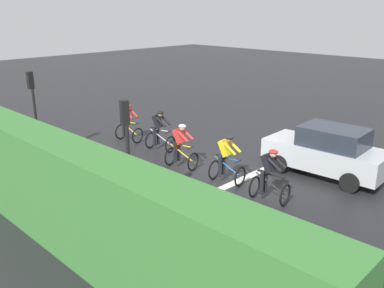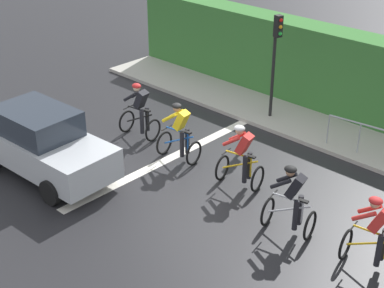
{
  "view_description": "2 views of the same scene",
  "coord_description": "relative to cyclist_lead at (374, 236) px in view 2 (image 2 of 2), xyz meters",
  "views": [
    {
      "loc": [
        -10.37,
        -8.7,
        5.56
      ],
      "look_at": [
        0.35,
        1.72,
        0.7
      ],
      "focal_mm": 39.05,
      "sensor_mm": 36.0,
      "label": 1
    },
    {
      "loc": [
        9.64,
        9.43,
        7.79
      ],
      "look_at": [
        -0.06,
        0.19,
        0.81
      ],
      "focal_mm": 54.48,
      "sensor_mm": 36.0,
      "label": 2
    }
  ],
  "objects": [
    {
      "name": "pedestrian_railing_kerbside",
      "position": [
        -4.14,
        -2.15,
        -0.04
      ],
      "size": [
        0.34,
        2.79,
        1.03
      ],
      "color": "#999EA3",
      "rests_on": "ground"
    },
    {
      "name": "car_silver",
      "position": [
        2.36,
        -8.11,
        0.08
      ],
      "size": [
        2.03,
        4.17,
        1.76
      ],
      "color": "#B7BCC1",
      "rests_on": "ground"
    },
    {
      "name": "cyclist_mid",
      "position": [
        -0.67,
        -3.97,
        0.0
      ],
      "size": [
        0.86,
        1.18,
        1.66
      ],
      "color": "black",
      "rests_on": "ground"
    },
    {
      "name": "cyclist_lead",
      "position": [
        0.0,
        0.0,
        0.0
      ],
      "size": [
        0.82,
        1.16,
        1.66
      ],
      "color": "black",
      "rests_on": "ground"
    },
    {
      "name": "stone_wall_low",
      "position": [
        -5.94,
        -3.55,
        -0.58
      ],
      "size": [
        0.44,
        18.61,
        0.44
      ],
      "primitive_type": "cube",
      "color": "gray",
      "rests_on": "ground"
    },
    {
      "name": "road_marking_stop_line",
      "position": [
        -0.28,
        -6.29,
        -0.79
      ],
      "size": [
        7.0,
        0.3,
        0.01
      ],
      "primitive_type": "cube",
      "color": "silver",
      "rests_on": "ground"
    },
    {
      "name": "sidewalk_kerb",
      "position": [
        -5.04,
        -3.55,
        -0.74
      ],
      "size": [
        2.8,
        18.61,
        0.12
      ],
      "primitive_type": "cube",
      "color": "#ADA89E",
      "rests_on": "ground"
    },
    {
      "name": "cyclist_trailing",
      "position": [
        -0.77,
        -7.87,
        0.0
      ],
      "size": [
        0.81,
        1.16,
        1.66
      ],
      "color": "black",
      "rests_on": "ground"
    },
    {
      "name": "cyclist_fourth",
      "position": [
        -0.57,
        -6.04,
        0.0
      ],
      "size": [
        0.81,
        1.16,
        1.66
      ],
      "color": "black",
      "rests_on": "ground"
    },
    {
      "name": "hedge_wall",
      "position": [
        -6.24,
        -3.55,
        0.54
      ],
      "size": [
        1.1,
        18.61,
        2.67
      ],
      "primitive_type": "cube",
      "color": "#387533",
      "rests_on": "ground"
    },
    {
      "name": "ground_plane",
      "position": [
        -0.28,
        -5.55,
        -0.8
      ],
      "size": [
        80.0,
        80.0,
        0.0
      ],
      "primitive_type": "plane",
      "color": "black"
    },
    {
      "name": "traffic_light_near_crossing",
      "position": [
        -4.38,
        -5.78,
        1.43
      ],
      "size": [
        0.25,
        0.31,
        3.34
      ],
      "color": "black",
      "rests_on": "ground"
    },
    {
      "name": "cyclist_second",
      "position": [
        0.12,
        -1.91,
        0.0
      ],
      "size": [
        0.88,
        1.19,
        1.66
      ],
      "color": "black",
      "rests_on": "ground"
    }
  ]
}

